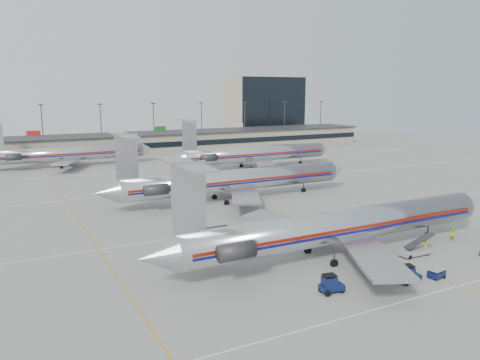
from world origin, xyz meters
TOP-DOWN VIEW (x-y plane):
  - ground at (0.00, 0.00)m, footprint 260.00×260.00m
  - apron_markings at (0.00, 10.00)m, footprint 160.00×0.15m
  - terminal at (0.00, 97.97)m, footprint 162.00×17.00m
  - light_mast_row at (0.00, 112.00)m, footprint 163.60×0.40m
  - distant_building at (62.00, 128.00)m, footprint 30.00×20.00m
  - jet_foreground at (-5.60, -5.44)m, footprint 48.76×28.71m
  - jet_second_row at (-3.66, 26.04)m, footprint 49.08×28.90m
  - jet_third_row at (17.37, 55.66)m, footprint 46.59×28.66m
  - jet_back_row at (-24.13, 79.60)m, footprint 43.63×26.84m
  - tug_left at (-12.48, -13.35)m, footprint 2.54×1.59m
  - tug_center at (-3.88, -15.01)m, footprint 2.55×1.61m
  - cart_inner at (-0.28, -15.52)m, footprint 1.88×1.44m
  - belt_loader at (3.10, -9.65)m, footprint 4.73×1.53m
  - ramp_worker_near at (4.97, -9.51)m, footprint 0.79×0.63m
  - ramp_worker_far at (11.63, -8.11)m, footprint 1.07×0.94m
  - cone_left at (-12.86, -12.11)m, footprint 0.50×0.50m

SIDE VIEW (x-z plane):
  - ground at x=0.00m, z-range 0.00..0.00m
  - apron_markings at x=0.00m, z-range 0.00..0.02m
  - cone_left at x=-12.86m, z-range 0.00..0.57m
  - cart_inner at x=-0.28m, z-range 0.03..1.00m
  - belt_loader at x=3.10m, z-range -0.58..1.92m
  - tug_left at x=-12.48m, z-range -0.09..1.84m
  - tug_center at x=-3.88m, z-range -0.09..1.84m
  - ramp_worker_far at x=11.63m, z-range 0.00..1.86m
  - ramp_worker_near at x=4.97m, z-range 0.00..1.91m
  - terminal at x=0.00m, z-range 0.03..6.28m
  - jet_back_row at x=-24.13m, z-range -2.50..9.43m
  - jet_third_row at x=17.37m, z-range -2.67..10.07m
  - jet_foreground at x=-5.60m, z-range -2.68..10.09m
  - jet_second_row at x=-3.66m, z-range -2.70..10.15m
  - light_mast_row at x=0.00m, z-range 0.94..16.22m
  - distant_building at x=62.00m, z-range 0.00..25.00m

